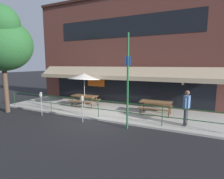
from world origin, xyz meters
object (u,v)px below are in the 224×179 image
(parking_meter_near, at_px, (41,97))
(parking_meter_far, at_px, (82,101))
(street_tree_curbside, at_px, (2,41))
(picnic_table_left, at_px, (85,98))
(patio_umbrella_left, at_px, (84,77))
(pedestrian_walking, at_px, (186,106))
(street_sign_pole, at_px, (128,81))
(picnic_table_centre, at_px, (156,104))

(parking_meter_near, distance_m, parking_meter_far, 2.87)
(parking_meter_far, relative_size, street_tree_curbside, 0.22)
(picnic_table_left, bearing_deg, patio_umbrella_left, -90.00)
(picnic_table_left, xyz_separation_m, patio_umbrella_left, (-0.00, -0.00, 1.47))
(patio_umbrella_left, relative_size, parking_meter_near, 1.68)
(patio_umbrella_left, bearing_deg, picnic_table_left, 90.00)
(picnic_table_left, bearing_deg, parking_meter_near, -114.26)
(patio_umbrella_left, height_order, parking_meter_far, patio_umbrella_left)
(pedestrian_walking, bearing_deg, street_sign_pole, -152.41)
(parking_meter_far, bearing_deg, picnic_table_left, 121.59)
(picnic_table_centre, bearing_deg, patio_umbrella_left, -179.11)
(picnic_table_left, xyz_separation_m, picnic_table_centre, (4.90, 0.07, 0.00))
(patio_umbrella_left, relative_size, street_tree_curbside, 0.38)
(patio_umbrella_left, distance_m, pedestrian_walking, 6.80)
(parking_meter_far, xyz_separation_m, street_tree_curbside, (-5.36, -0.42, 3.25))
(picnic_table_left, distance_m, picnic_table_centre, 4.90)
(picnic_table_left, relative_size, parking_meter_near, 1.27)
(picnic_table_centre, xyz_separation_m, patio_umbrella_left, (-4.90, -0.08, 1.47))
(picnic_table_left, relative_size, street_tree_curbside, 0.28)
(parking_meter_near, bearing_deg, picnic_table_centre, 24.44)
(picnic_table_left, bearing_deg, street_tree_curbside, -140.12)
(picnic_table_centre, distance_m, street_tree_curbside, 9.89)
(picnic_table_centre, distance_m, patio_umbrella_left, 5.12)
(pedestrian_walking, distance_m, parking_meter_near, 7.94)
(pedestrian_walking, height_order, parking_meter_far, pedestrian_walking)
(parking_meter_far, bearing_deg, street_tree_curbside, -175.50)
(parking_meter_near, bearing_deg, parking_meter_far, 0.56)
(patio_umbrella_left, xyz_separation_m, street_sign_pole, (4.09, -2.58, 0.08))
(street_sign_pole, distance_m, street_tree_curbside, 8.11)
(picnic_table_left, xyz_separation_m, pedestrian_walking, (6.58, -1.28, 0.35))
(parking_meter_near, distance_m, street_tree_curbside, 4.12)
(parking_meter_far, distance_m, street_sign_pole, 2.68)
(picnic_table_centre, bearing_deg, parking_meter_near, -155.56)
(pedestrian_walking, distance_m, street_tree_curbside, 10.98)
(picnic_table_centre, xyz_separation_m, parking_meter_near, (-6.12, -2.78, 0.44))
(pedestrian_walking, height_order, parking_meter_near, pedestrian_walking)
(patio_umbrella_left, bearing_deg, parking_meter_near, -114.29)
(picnic_table_centre, relative_size, street_sign_pole, 0.41)
(picnic_table_left, bearing_deg, parking_meter_far, -58.41)
(picnic_table_centre, bearing_deg, picnic_table_left, -179.15)
(patio_umbrella_left, height_order, street_tree_curbside, street_tree_curbside)
(picnic_table_centre, relative_size, patio_umbrella_left, 0.76)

